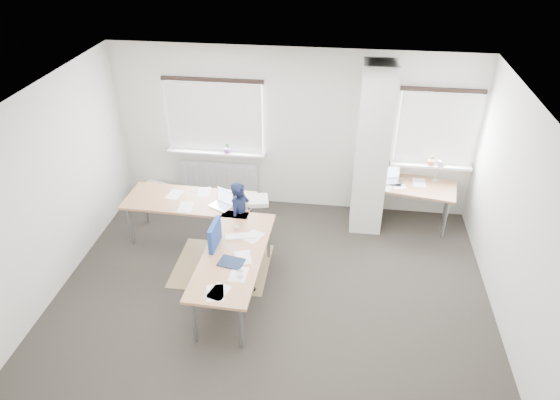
# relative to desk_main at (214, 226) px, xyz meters

# --- Properties ---
(ground) EXTENTS (6.00, 6.00, 0.00)m
(ground) POSITION_rel_desk_main_xyz_m (0.93, -0.63, -0.69)
(ground) COLOR #282420
(ground) RESTS_ON ground
(room_shell) EXTENTS (6.04, 5.04, 2.82)m
(room_shell) POSITION_rel_desk_main_xyz_m (1.11, -0.17, 1.05)
(room_shell) COLOR silver
(room_shell) RESTS_ON ground
(floor_mat) EXTENTS (1.40, 1.19, 0.01)m
(floor_mat) POSITION_rel_desk_main_xyz_m (0.09, -0.04, -0.69)
(floor_mat) COLOR #947D51
(floor_mat) RESTS_ON ground
(white_crate) EXTENTS (0.60, 0.51, 0.30)m
(white_crate) POSITION_rel_desk_main_xyz_m (-1.51, 1.62, -0.54)
(white_crate) COLOR white
(white_crate) RESTS_ON ground
(desk_main) EXTENTS (2.41, 2.67, 0.96)m
(desk_main) POSITION_rel_desk_main_xyz_m (0.00, 0.00, 0.00)
(desk_main) COLOR #946440
(desk_main) RESTS_ON ground
(desk_side) EXTENTS (1.50, 0.93, 1.22)m
(desk_side) POSITION_rel_desk_main_xyz_m (2.94, 1.53, -0.01)
(desk_side) COLOR #946440
(desk_side) RESTS_ON ground
(task_chair) EXTENTS (0.59, 0.59, 1.09)m
(task_chair) POSITION_rel_desk_main_xyz_m (0.35, -0.51, -0.39)
(task_chair) COLOR navy
(task_chair) RESTS_ON ground
(person) EXTENTS (0.44, 0.52, 1.20)m
(person) POSITION_rel_desk_main_xyz_m (0.32, 0.39, -0.09)
(person) COLOR black
(person) RESTS_ON ground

